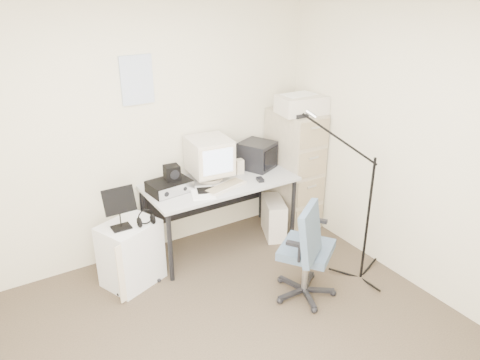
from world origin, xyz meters
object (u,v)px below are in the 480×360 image
filing_cabinet (294,169)px  desk (221,214)px  office_chair (307,248)px  side_cart (131,253)px

filing_cabinet → desk: 0.99m
filing_cabinet → office_chair: filing_cabinet is taller
filing_cabinet → office_chair: 1.37m
office_chair → desk: bearing=65.6°
filing_cabinet → desk: filing_cabinet is taller
side_cart → office_chair: bearing=-60.7°
filing_cabinet → side_cart: (-1.96, -0.16, -0.35)m
desk → filing_cabinet: bearing=1.8°
office_chair → side_cart: bearing=106.0°
filing_cabinet → side_cart: bearing=-175.5°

